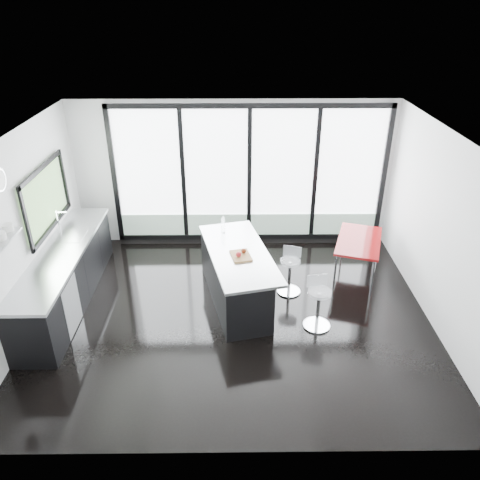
{
  "coord_description": "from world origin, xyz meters",
  "views": [
    {
      "loc": [
        0.03,
        -5.93,
        4.46
      ],
      "look_at": [
        0.1,
        0.3,
        1.15
      ],
      "focal_mm": 35.0,
      "sensor_mm": 36.0,
      "label": 1
    }
  ],
  "objects_px": {
    "bar_stool_near": "(318,309)",
    "bar_stool_far": "(289,276)",
    "red_table": "(357,257)",
    "island": "(234,276)"
  },
  "relations": [
    {
      "from": "bar_stool_near",
      "to": "bar_stool_far",
      "type": "distance_m",
      "value": 0.97
    },
    {
      "from": "bar_stool_far",
      "to": "red_table",
      "type": "xyz_separation_m",
      "value": [
        1.25,
        0.59,
        0.03
      ]
    },
    {
      "from": "bar_stool_near",
      "to": "red_table",
      "type": "distance_m",
      "value": 1.77
    },
    {
      "from": "bar_stool_far",
      "to": "bar_stool_near",
      "type": "bearing_deg",
      "value": -53.1
    },
    {
      "from": "bar_stool_near",
      "to": "bar_stool_far",
      "type": "xyz_separation_m",
      "value": [
        -0.33,
        0.92,
        -0.01
      ]
    },
    {
      "from": "bar_stool_near",
      "to": "bar_stool_far",
      "type": "bearing_deg",
      "value": 99.39
    },
    {
      "from": "bar_stool_near",
      "to": "bar_stool_far",
      "type": "height_order",
      "value": "bar_stool_near"
    },
    {
      "from": "red_table",
      "to": "island",
      "type": "bearing_deg",
      "value": -160.16
    },
    {
      "from": "red_table",
      "to": "bar_stool_far",
      "type": "bearing_deg",
      "value": -154.82
    },
    {
      "from": "bar_stool_near",
      "to": "red_table",
      "type": "bearing_deg",
      "value": 48.14
    }
  ]
}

